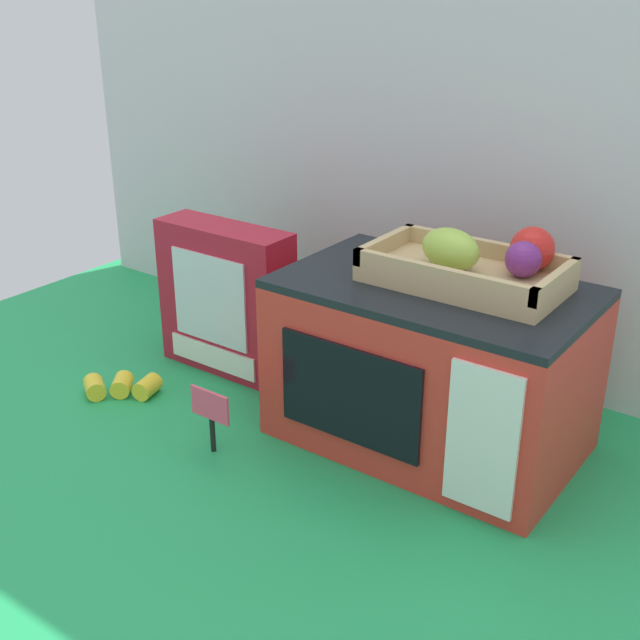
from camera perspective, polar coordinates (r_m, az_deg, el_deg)
name	(u,v)px	position (r m, az deg, el deg)	size (l,w,h in m)	color
ground_plane	(336,413)	(1.31, 1.12, -6.50)	(1.70, 1.70, 0.00)	#219E54
display_back_panel	(435,140)	(1.40, 8.03, 12.39)	(1.61, 0.03, 0.78)	silver
toy_microwave	(431,365)	(1.19, 7.74, -3.15)	(0.43, 0.27, 0.25)	red
food_groups_crate	(474,266)	(1.14, 10.75, 3.75)	(0.27, 0.16, 0.08)	tan
cookie_set_box	(226,299)	(1.41, -6.59, 1.45)	(0.25, 0.08, 0.26)	#B2192D
price_sign	(211,412)	(1.19, -7.67, -6.37)	(0.07, 0.01, 0.10)	black
loose_toy_banana	(121,386)	(1.39, -13.73, -4.53)	(0.12, 0.10, 0.03)	yellow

